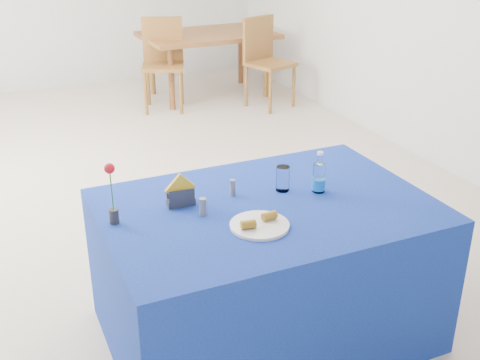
# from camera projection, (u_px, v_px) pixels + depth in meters

# --- Properties ---
(floor) EXTENTS (7.00, 7.00, 0.00)m
(floor) POSITION_uv_depth(u_px,v_px,m) (148.00, 191.00, 4.86)
(floor) COLOR beige
(floor) RESTS_ON ground
(plate) EXTENTS (0.27, 0.27, 0.01)m
(plate) POSITION_uv_depth(u_px,v_px,m) (260.00, 225.00, 2.72)
(plate) COLOR silver
(plate) RESTS_ON blue_table
(drinking_glass) EXTENTS (0.07, 0.07, 0.13)m
(drinking_glass) POSITION_uv_depth(u_px,v_px,m) (283.00, 179.00, 3.05)
(drinking_glass) COLOR white
(drinking_glass) RESTS_ON blue_table
(salt_shaker) EXTENTS (0.03, 0.03, 0.08)m
(salt_shaker) POSITION_uv_depth(u_px,v_px,m) (203.00, 207.00, 2.81)
(salt_shaker) COLOR slate
(salt_shaker) RESTS_ON blue_table
(pepper_shaker) EXTENTS (0.03, 0.03, 0.08)m
(pepper_shaker) POSITION_uv_depth(u_px,v_px,m) (233.00, 188.00, 3.01)
(pepper_shaker) COLOR slate
(pepper_shaker) RESTS_ON blue_table
(blue_table) EXTENTS (1.60, 1.10, 0.76)m
(blue_table) POSITION_uv_depth(u_px,v_px,m) (266.00, 271.00, 3.09)
(blue_table) COLOR navy
(blue_table) RESTS_ON floor
(water_bottle) EXTENTS (0.07, 0.07, 0.21)m
(water_bottle) POSITION_uv_depth(u_px,v_px,m) (319.00, 178.00, 3.04)
(water_bottle) COLOR white
(water_bottle) RESTS_ON blue_table
(napkin_holder) EXTENTS (0.15, 0.06, 0.17)m
(napkin_holder) POSITION_uv_depth(u_px,v_px,m) (181.00, 196.00, 2.90)
(napkin_holder) COLOR #3C3C42
(napkin_holder) RESTS_ON blue_table
(rose_vase) EXTENTS (0.05, 0.05, 0.30)m
(rose_vase) POSITION_uv_depth(u_px,v_px,m) (112.00, 195.00, 2.70)
(rose_vase) COLOR #242429
(rose_vase) RESTS_ON blue_table
(oak_table) EXTENTS (1.56, 1.03, 0.76)m
(oak_table) POSITION_uv_depth(u_px,v_px,m) (208.00, 39.00, 7.10)
(oak_table) COLOR brown
(oak_table) RESTS_ON floor
(chair_bg_left) EXTENTS (0.57, 0.57, 1.00)m
(chair_bg_left) POSITION_uv_depth(u_px,v_px,m) (163.00, 57.00, 6.69)
(chair_bg_left) COLOR brown
(chair_bg_left) RESTS_ON floor
(chair_bg_right) EXTENTS (0.57, 0.57, 1.00)m
(chair_bg_right) POSITION_uv_depth(u_px,v_px,m) (265.00, 55.00, 6.78)
(chair_bg_right) COLOR brown
(chair_bg_right) RESTS_ON floor
(banana_pieces) EXTENTS (0.20, 0.08, 0.04)m
(banana_pieces) POSITION_uv_depth(u_px,v_px,m) (259.00, 220.00, 2.71)
(banana_pieces) COLOR gold
(banana_pieces) RESTS_ON plate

